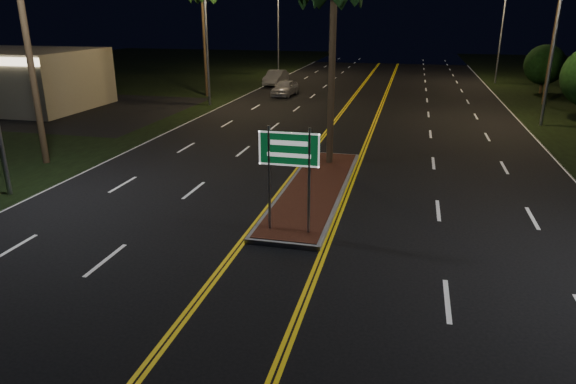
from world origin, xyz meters
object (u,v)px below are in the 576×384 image
(car_near, at_px, (285,86))
(streetlight_right_far, at_px, (499,21))
(streetlight_left_mid, at_px, (211,24))
(shrub_far, at_px, (545,65))
(streetlight_right_mid, at_px, (549,27))
(highway_sign, at_px, (289,159))
(streetlight_left_far, at_px, (282,20))
(car_far, at_px, (276,76))
(median_island, at_px, (315,189))

(car_near, bearing_deg, streetlight_right_far, 39.24)
(streetlight_left_mid, distance_m, shrub_far, 27.40)
(streetlight_right_mid, xyz_separation_m, shrub_far, (3.19, 14.00, -3.32))
(highway_sign, distance_m, streetlight_right_far, 40.74)
(car_near, bearing_deg, streetlight_left_far, 109.22)
(streetlight_left_mid, bearing_deg, streetlight_left_far, 90.00)
(streetlight_right_far, distance_m, car_near, 21.82)
(streetlight_left_mid, xyz_separation_m, streetlight_right_far, (21.23, 18.00, 0.00))
(car_far, bearing_deg, car_near, -67.33)
(streetlight_left_mid, height_order, streetlight_right_mid, same)
(highway_sign, bearing_deg, car_far, 105.44)
(median_island, distance_m, shrub_far, 32.19)
(car_far, bearing_deg, highway_sign, -73.10)
(streetlight_left_mid, bearing_deg, shrub_far, 26.18)
(streetlight_left_far, xyz_separation_m, shrub_far, (24.41, -8.00, -3.32))
(median_island, height_order, streetlight_left_mid, streetlight_left_mid)
(streetlight_left_far, relative_size, car_near, 2.03)
(streetlight_left_far, xyz_separation_m, streetlight_right_mid, (21.23, -22.00, 0.00))
(streetlight_right_mid, bearing_deg, median_island, -125.28)
(median_island, xyz_separation_m, car_near, (-6.77, 22.77, 0.66))
(streetlight_right_mid, distance_m, car_far, 24.56)
(streetlight_left_far, distance_m, shrub_far, 25.90)
(highway_sign, height_order, streetlight_right_mid, streetlight_right_mid)
(median_island, xyz_separation_m, streetlight_right_far, (10.61, 35.00, 5.57))
(shrub_far, distance_m, car_far, 22.96)
(streetlight_right_far, xyz_separation_m, car_far, (-19.72, -6.20, -4.86))
(highway_sign, bearing_deg, streetlight_left_far, 104.44)
(shrub_far, xyz_separation_m, car_near, (-20.57, -6.23, -1.60))
(streetlight_left_far, distance_m, streetlight_right_far, 21.32)
(car_far, bearing_deg, streetlight_right_mid, -33.51)
(highway_sign, bearing_deg, car_near, 104.10)
(streetlight_right_far, distance_m, car_far, 21.24)
(highway_sign, height_order, shrub_far, shrub_far)
(highway_sign, xyz_separation_m, streetlight_right_mid, (10.61, 19.20, 3.25))
(streetlight_right_far, bearing_deg, shrub_far, -62.02)
(highway_sign, relative_size, streetlight_right_mid, 0.36)
(streetlight_right_far, bearing_deg, highway_sign, -105.15)
(highway_sign, relative_size, streetlight_left_mid, 0.36)
(median_island, height_order, streetlight_right_far, streetlight_right_far)
(median_island, bearing_deg, highway_sign, -90.00)
(streetlight_left_mid, bearing_deg, highway_sign, -63.41)
(median_island, bearing_deg, shrub_far, 64.55)
(streetlight_left_far, height_order, streetlight_right_far, same)
(highway_sign, height_order, car_far, highway_sign)
(median_island, relative_size, car_near, 2.31)
(median_island, distance_m, highway_sign, 4.80)
(median_island, relative_size, car_far, 2.16)
(streetlight_right_far, relative_size, shrub_far, 2.27)
(streetlight_left_far, bearing_deg, streetlight_left_mid, -90.00)
(streetlight_right_mid, height_order, car_near, streetlight_right_mid)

